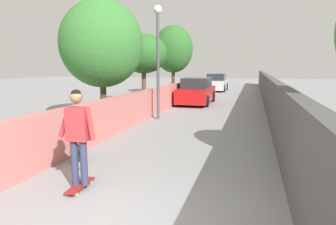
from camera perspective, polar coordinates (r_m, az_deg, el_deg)
name	(u,v)px	position (r m, az deg, el deg)	size (l,w,h in m)	color
ground_plane	(220,105)	(17.44, 9.75, 1.34)	(80.00, 80.00, 0.00)	gray
wall_left	(167,97)	(15.91, -0.24, 2.96)	(48.00, 0.30, 1.21)	#CC726B
fence_right	(270,95)	(15.29, 18.66, 3.17)	(48.00, 0.30, 1.69)	#4C4C4C
tree_left_mid	(173,49)	(23.00, 1.01, 11.88)	(2.93, 2.93, 5.23)	#473523
tree_left_far	(144,54)	(17.30, -4.65, 10.98)	(2.70, 2.70, 4.01)	brown
tree_left_distant	(102,44)	(12.15, -12.44, 12.57)	(3.20, 3.20, 4.75)	#473523
lamp_post	(158,43)	(12.62, -1.92, 12.99)	(0.36, 0.36, 4.64)	#4C4C51
skateboard	(80,185)	(5.86, -16.26, -13.08)	(0.81, 0.25, 0.08)	maroon
person_skateboarder	(78,130)	(5.57, -16.71, -3.17)	(0.24, 0.71, 1.73)	#333859
dog	(79,149)	(7.51, -16.40, -6.57)	(1.83, 1.09, 1.06)	black
car_near	(197,92)	(18.00, 5.44, 3.95)	(4.27, 1.80, 1.54)	#B71414
car_far	(216,83)	(27.79, 9.15, 5.56)	(4.31, 1.80, 1.54)	silver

